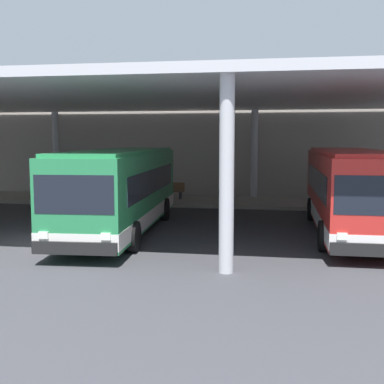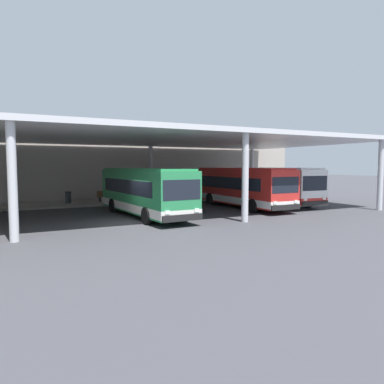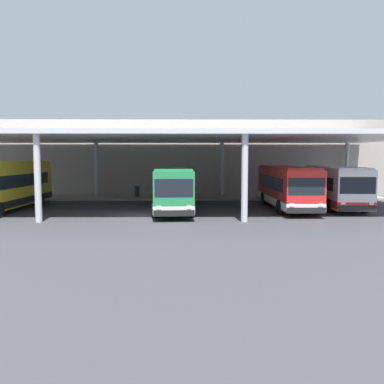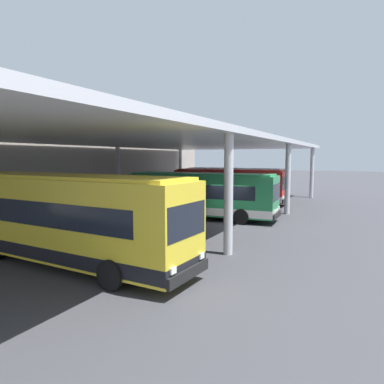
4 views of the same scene
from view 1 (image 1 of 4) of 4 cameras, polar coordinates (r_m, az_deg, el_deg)
ground_plane at (r=17.53m, az=-15.76°, el=-5.87°), size 200.00×200.00×0.00m
platform_kerb at (r=28.42m, az=-5.53°, el=-0.90°), size 42.00×4.50×0.18m
station_building_facade at (r=31.34m, az=-4.02°, el=6.56°), size 48.00×1.60×7.58m
canopy_shelter at (r=22.30m, az=-9.98°, el=10.53°), size 40.00×17.00×5.55m
bus_second_bay at (r=18.98m, az=-8.23°, el=0.28°), size 3.18×10.66×3.17m
bus_middle_bay at (r=19.45m, az=17.85°, el=0.18°), size 2.76×10.54×3.17m
bench_waiting at (r=28.08m, az=-2.72°, el=0.21°), size 1.80×0.45×0.92m
trash_bin at (r=28.72m, az=-9.45°, el=0.30°), size 0.52×0.52×0.98m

